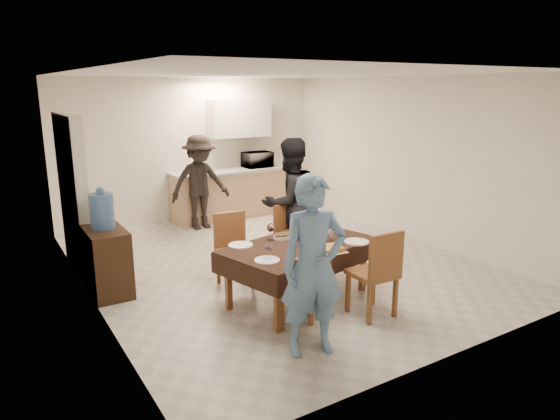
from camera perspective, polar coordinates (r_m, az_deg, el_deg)
The scene contains 33 objects.
floor at distance 7.12m, azimuth -0.36°, elevation -6.05°, with size 5.00×6.00×0.02m, color beige.
ceiling at distance 6.70m, azimuth -0.39°, elevation 15.35°, with size 5.00×6.00×0.02m, color white.
wall_back at distance 9.46m, azimuth -9.96°, elevation 6.84°, with size 5.00×0.02×2.60m, color white.
wall_front at distance 4.56m, azimuth 19.65°, elevation -1.30°, with size 5.00×0.02×2.60m, color white.
wall_left at distance 5.91m, azimuth -21.55°, elevation 1.88°, with size 0.02×6.00×2.60m, color white.
wall_right at distance 8.35m, azimuth 14.50°, elevation 5.69°, with size 0.02×6.00×2.60m, color white.
stub_partition at distance 7.13m, azimuth -22.54°, elevation 1.67°, with size 0.15×1.40×2.10m, color beige.
kitchen_base_cabinet at distance 9.55m, azimuth -5.68°, elevation 1.75°, with size 2.20×0.60×0.86m, color tan.
kitchen_worktop at distance 9.47m, azimuth -5.74°, elevation 4.44°, with size 2.24×0.64×0.05m, color #A3A49F.
upper_cabinet at distance 9.62m, azimuth -4.63°, elevation 10.41°, with size 1.20×0.34×0.70m, color silver.
dining_table at distance 5.74m, azimuth 2.19°, elevation -4.21°, with size 1.93×1.41×0.68m.
chair_near_left at distance 4.89m, azimuth 3.26°, elevation -8.82°, with size 0.47×0.47×0.48m.
chair_near_right at distance 5.40m, azimuth 11.22°, elevation -6.23°, with size 0.45×0.45×0.53m.
chair_far_left at distance 6.10m, azimuth -4.84°, elevation -4.04°, with size 0.47×0.47×0.49m.
chair_far_right at distance 6.53m, azimuth 2.22°, elevation -2.69°, with size 0.53×0.54×0.50m.
console at distance 6.39m, azimuth -19.26°, elevation -5.44°, with size 0.43×0.87×0.80m, color black.
water_jug at distance 6.22m, azimuth -19.71°, elevation -0.12°, with size 0.28×0.28×0.42m, color #4474B1.
wine_bottle at distance 5.70m, azimuth 1.51°, elevation -2.52°, with size 0.07×0.07×0.28m, color black, non-canonical shape.
water_pitcher at distance 5.86m, azimuth 5.32°, elevation -2.56°, with size 0.13×0.13×0.20m, color white.
savoury_tart at distance 5.48m, azimuth 5.28°, elevation -4.52°, with size 0.40×0.30×0.05m, color #C28A39.
salad_bowl at distance 6.02m, azimuth 3.61°, elevation -2.67°, with size 0.19×0.19×0.07m, color white.
mushroom_dish at distance 5.92m, azimuth 0.28°, elevation -3.11°, with size 0.22×0.22×0.04m, color white.
wine_glass_a at distance 5.22m, azimuth -1.29°, elevation -4.70°, with size 0.08×0.08×0.17m, color white, non-canonical shape.
wine_glass_b at distance 6.21m, azimuth 5.13°, elevation -1.70°, with size 0.08×0.08×0.18m, color white, non-canonical shape.
wine_glass_c at distance 5.84m, azimuth -1.07°, elevation -2.49°, with size 0.09×0.09×0.21m, color white, non-canonical shape.
plate_near_left at distance 5.18m, azimuth -1.49°, elevation -5.77°, with size 0.26×0.26×0.02m, color white.
plate_near_right at distance 5.85m, azimuth 8.74°, elevation -3.61°, with size 0.29×0.29×0.02m, color white.
plate_far_left at distance 5.68m, azimuth -4.55°, elevation -4.01°, with size 0.28×0.28×0.02m, color white.
plate_far_right at distance 6.30m, azimuth 5.21°, elevation -2.24°, with size 0.27×0.27×0.02m, color white.
microwave at distance 9.71m, azimuth -2.59°, elevation 5.78°, with size 0.54×0.36×0.30m, color silver.
person_near at distance 4.56m, azimuth 3.84°, elevation -6.47°, with size 0.62×0.40×1.69m, color #5881AC.
person_far at distance 6.81m, azimuth 1.12°, elevation 0.80°, with size 0.86×0.67×1.77m, color black.
person_kitchen at distance 8.75m, azimuth -9.14°, elevation 3.13°, with size 1.06×0.61×1.64m, color black.
Camera 1 is at (-3.49, -5.72, 2.43)m, focal length 32.00 mm.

